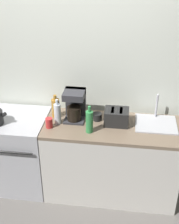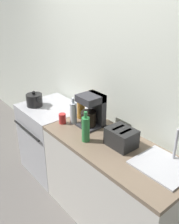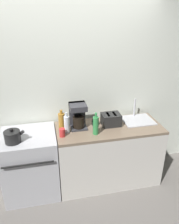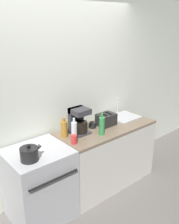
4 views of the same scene
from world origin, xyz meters
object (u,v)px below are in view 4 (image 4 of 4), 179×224
(toaster, at_px, (106,119))
(cup_black, at_px, (93,125))
(stove, at_px, (40,183))
(bottle_amber, at_px, (64,129))
(kettle, at_px, (29,154))
(coffee_maker, at_px, (79,120))
(bottle_green, at_px, (102,126))
(cup_red, at_px, (74,139))
(bottle_clear, at_px, (74,130))

(toaster, xyz_separation_m, cup_black, (-0.21, 0.05, -0.04))
(stove, distance_m, bottle_amber, 0.71)
(stove, relative_size, kettle, 3.72)
(toaster, height_order, cup_black, toaster)
(toaster, xyz_separation_m, coffee_maker, (-0.45, 0.04, 0.09))
(bottle_green, xyz_separation_m, cup_red, (-0.42, 0.03, -0.07))
(cup_black, height_order, cup_red, cup_red)
(coffee_maker, height_order, cup_black, coffee_maker)
(coffee_maker, relative_size, bottle_clear, 1.21)
(coffee_maker, bearing_deg, bottle_clear, -144.40)
(cup_red, bearing_deg, kettle, -179.46)
(toaster, distance_m, cup_red, 0.70)
(toaster, bearing_deg, bottle_green, -143.87)
(toaster, height_order, bottle_clear, bottle_clear)
(cup_black, bearing_deg, bottle_clear, -163.18)
(coffee_maker, distance_m, cup_red, 0.33)
(bottle_amber, height_order, cup_black, bottle_amber)
(kettle, xyz_separation_m, bottle_amber, (0.60, 0.23, 0.03))
(kettle, distance_m, bottle_clear, 0.66)
(bottle_green, bearing_deg, kettle, 178.71)
(cup_red, bearing_deg, bottle_clear, 51.65)
(kettle, height_order, toaster, kettle)
(stove, relative_size, bottle_clear, 3.18)
(cup_red, bearing_deg, bottle_amber, 85.39)
(stove, relative_size, bottle_green, 3.04)
(stove, bearing_deg, kettle, -140.25)
(stove, xyz_separation_m, bottle_green, (0.85, -0.15, 0.55))
(coffee_maker, bearing_deg, bottle_green, -51.52)
(bottle_clear, bearing_deg, bottle_amber, 110.73)
(toaster, distance_m, coffee_maker, 0.46)
(cup_black, xyz_separation_m, cup_red, (-0.47, -0.21, 0.01))
(coffee_maker, distance_m, bottle_clear, 0.21)
(bottle_amber, height_order, bottle_green, bottle_green)
(cup_black, bearing_deg, coffee_maker, -178.72)
(toaster, distance_m, bottle_green, 0.32)
(cup_black, bearing_deg, bottle_amber, 177.88)
(bottle_green, bearing_deg, cup_red, 176.16)
(stove, distance_m, coffee_maker, 0.90)
(kettle, relative_size, coffee_maker, 0.71)
(toaster, height_order, cup_red, toaster)
(kettle, bearing_deg, bottle_green, -1.29)
(kettle, relative_size, cup_red, 2.25)
(bottle_green, distance_m, cup_red, 0.43)
(toaster, bearing_deg, stove, -177.90)
(bottle_clear, relative_size, bottle_green, 0.96)
(stove, height_order, cup_black, cup_black)
(stove, height_order, bottle_green, bottle_green)
(cup_black, distance_m, cup_red, 0.52)
(bottle_amber, height_order, bottle_clear, bottle_clear)
(coffee_maker, height_order, bottle_clear, coffee_maker)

